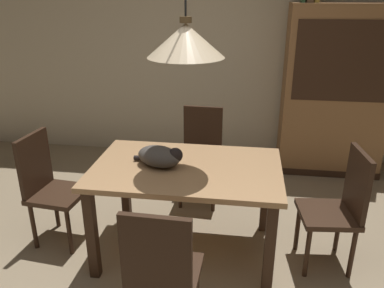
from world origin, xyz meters
The scene contains 9 objects.
back_wall centered at (0.00, 2.65, 1.45)m, with size 6.40×0.10×2.90m, color beige.
dining_table centered at (-0.02, 0.57, 0.65)m, with size 1.40×0.90×0.75m.
chair_far_back centered at (-0.02, 1.45, 0.51)m, with size 0.42×0.42×0.93m.
chair_right_side centered at (1.11, 0.58, 0.51)m, with size 0.44×0.44×0.93m.
chair_near_front centered at (-0.02, -0.31, 0.51)m, with size 0.41×0.41×0.93m.
chair_left_side centered at (-1.15, 0.58, 0.51)m, with size 0.44×0.44×0.93m.
cat_sleeping centered at (-0.21, 0.55, 0.83)m, with size 0.41×0.33×0.16m.
pendant_lamp centered at (-0.02, 0.57, 1.66)m, with size 0.52×0.52×1.30m.
hutch_bookcase centered at (1.35, 2.32, 0.89)m, with size 1.12×0.45×1.85m.
Camera 1 is at (0.39, -2.00, 1.97)m, focal length 36.17 mm.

